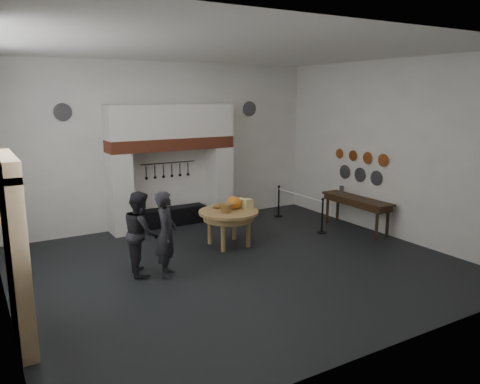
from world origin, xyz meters
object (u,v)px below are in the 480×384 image
side_table (357,199)px  barrier_post_near (322,217)px  visitor_far (141,233)px  barrier_post_far (279,202)px  work_table (229,212)px  visitor_near (166,234)px  iron_range (173,216)px

side_table → barrier_post_near: same height
visitor_far → barrier_post_far: 5.58m
side_table → barrier_post_far: 2.48m
visitor_far → side_table: visitor_far is taller
work_table → visitor_near: bearing=-152.6°
iron_range → barrier_post_far: bearing=-13.7°
visitor_near → visitor_far: size_ratio=1.02×
iron_range → visitor_far: bearing=-122.5°
visitor_far → barrier_post_far: visitor_far is taller
visitor_near → visitor_far: visitor_near is taller
iron_range → visitor_near: visitor_near is taller
iron_range → visitor_far: visitor_far is taller
visitor_far → side_table: (6.05, 0.06, 0.01)m
visitor_far → barrier_post_near: bearing=-77.0°
visitor_far → barrier_post_near: size_ratio=1.91×
visitor_far → side_table: size_ratio=0.78×
barrier_post_far → work_table: bearing=-148.1°
visitor_near → side_table: visitor_near is taller
visitor_far → barrier_post_far: (5.07, 2.30, -0.41)m
side_table → barrier_post_far: (-0.98, 2.24, -0.42)m
visitor_near → barrier_post_far: size_ratio=1.95×
iron_range → visitor_near: bearing=-114.1°
barrier_post_near → side_table: bearing=-13.8°
visitor_far → barrier_post_near: (5.07, 0.30, -0.41)m
work_table → side_table: bearing=-9.2°
side_table → barrier_post_near: bearing=166.2°
work_table → side_table: side_table is taller
visitor_far → work_table: bearing=-65.4°
barrier_post_far → visitor_near: bearing=-150.0°
work_table → visitor_far: visitor_far is taller
side_table → barrier_post_near: size_ratio=2.44×
work_table → side_table: size_ratio=0.66×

